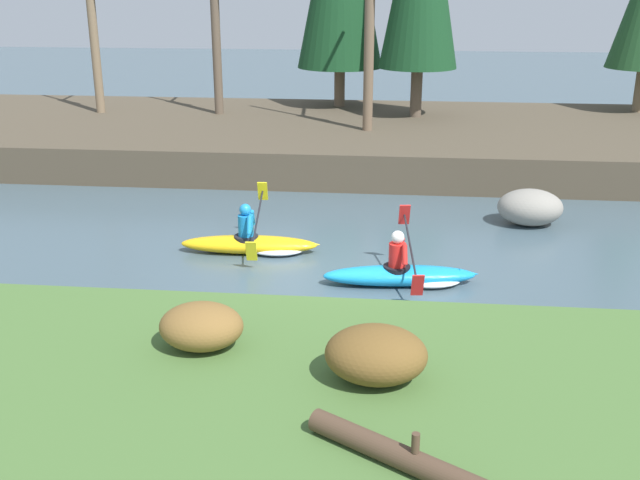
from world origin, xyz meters
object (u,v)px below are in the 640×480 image
object	(u,v)px
boulder_midstream	(530,207)
driftwood_log	(397,455)
kayaker_lead	(406,274)
kayaker_middle	(255,243)

from	to	relation	value
boulder_midstream	driftwood_log	distance (m)	10.36
kayaker_lead	kayaker_middle	xyz separation A→B (m)	(-2.96, 1.32, 0.00)
kayaker_middle	driftwood_log	size ratio (longest dim) A/B	1.54
kayaker_middle	kayaker_lead	bearing A→B (deg)	-27.33
kayaker_lead	kayaker_middle	world-z (taller)	same
kayaker_middle	driftwood_log	xyz separation A→B (m)	(2.82, -7.57, 0.63)
kayaker_lead	driftwood_log	xyz separation A→B (m)	(-0.14, -6.25, 0.63)
kayaker_lead	boulder_midstream	distance (m)	4.59
kayaker_lead	kayaker_middle	bearing A→B (deg)	148.92
kayaker_lead	boulder_midstream	xyz separation A→B (m)	(2.72, 3.70, 0.20)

